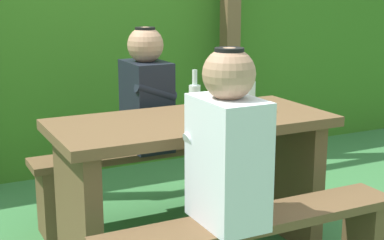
# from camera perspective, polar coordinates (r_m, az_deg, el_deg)

# --- Properties ---
(hedge_backdrop) EXTENTS (6.40, 0.74, 2.05)m
(hedge_backdrop) POSITION_cam_1_polar(r_m,az_deg,el_deg) (4.68, -11.11, 8.48)
(hedge_backdrop) COLOR #38711F
(hedge_backdrop) RESTS_ON ground_plane
(pergola_post_right) EXTENTS (0.12, 0.12, 2.26)m
(pergola_post_right) POSITION_cam_1_polar(r_m,az_deg,el_deg) (4.57, 3.80, 9.91)
(pergola_post_right) COLOR brown
(pergola_post_right) RESTS_ON ground_plane
(picnic_table) EXTENTS (1.40, 0.64, 0.75)m
(picnic_table) POSITION_cam_1_polar(r_m,az_deg,el_deg) (2.94, 0.00, -4.35)
(picnic_table) COLOR brown
(picnic_table) RESTS_ON ground_plane
(bench_far) EXTENTS (1.40, 0.24, 0.44)m
(bench_far) POSITION_cam_1_polar(r_m,az_deg,el_deg) (3.50, -4.32, -4.71)
(bench_far) COLOR brown
(bench_far) RESTS_ON ground_plane
(person_white_shirt) EXTENTS (0.25, 0.35, 0.72)m
(person_white_shirt) POSITION_cam_1_polar(r_m,az_deg,el_deg) (2.31, 3.53, -2.40)
(person_white_shirt) COLOR silver
(person_white_shirt) RESTS_ON bench_near
(person_black_coat) EXTENTS (0.25, 0.35, 0.72)m
(person_black_coat) POSITION_cam_1_polar(r_m,az_deg,el_deg) (3.39, -4.51, 2.62)
(person_black_coat) COLOR black
(person_black_coat) RESTS_ON bench_far
(drinking_glass) EXTENTS (0.08, 0.08, 0.10)m
(drinking_glass) POSITION_cam_1_polar(r_m,az_deg,el_deg) (2.88, 4.46, 1.22)
(drinking_glass) COLOR silver
(drinking_glass) RESTS_ON picnic_table
(bottle_left) EXTENTS (0.06, 0.06, 0.25)m
(bottle_left) POSITION_cam_1_polar(r_m,az_deg,el_deg) (2.83, 0.33, 1.95)
(bottle_left) COLOR silver
(bottle_left) RESTS_ON picnic_table
(bottle_right) EXTENTS (0.06, 0.06, 0.22)m
(bottle_right) POSITION_cam_1_polar(r_m,az_deg,el_deg) (2.99, 5.68, 2.43)
(bottle_right) COLOR silver
(bottle_right) RESTS_ON picnic_table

